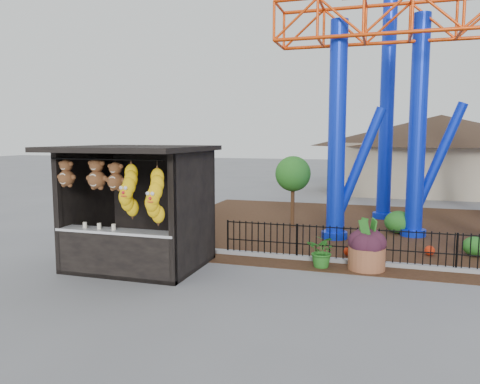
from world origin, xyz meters
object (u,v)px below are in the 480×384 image
(terracotta_planter, at_px, (367,258))
(prize_booth, at_px, (135,210))
(roller_coaster, at_px, (455,44))
(potted_plant, at_px, (323,251))

(terracotta_planter, bearing_deg, prize_booth, -163.75)
(roller_coaster, xyz_separation_m, terracotta_planter, (-2.46, -5.66, -6.15))
(prize_booth, bearing_deg, roller_coaster, 42.08)
(prize_booth, relative_size, potted_plant, 4.04)
(roller_coaster, xyz_separation_m, potted_plant, (-3.54, -5.80, -6.01))
(terracotta_planter, xyz_separation_m, potted_plant, (-1.08, -0.14, 0.14))
(prize_booth, distance_m, potted_plant, 4.91)
(terracotta_planter, bearing_deg, roller_coaster, 66.53)
(roller_coaster, height_order, potted_plant, roller_coaster)
(prize_booth, distance_m, terracotta_planter, 5.99)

